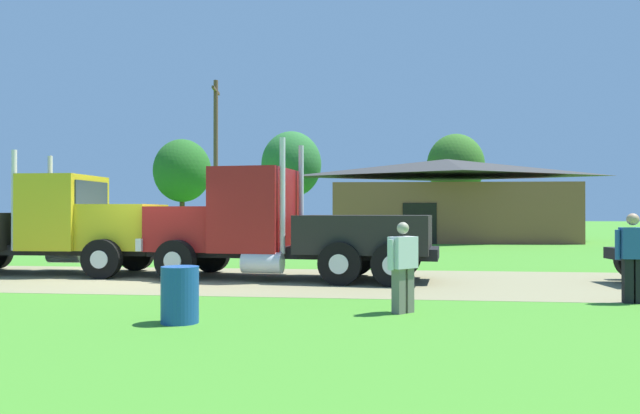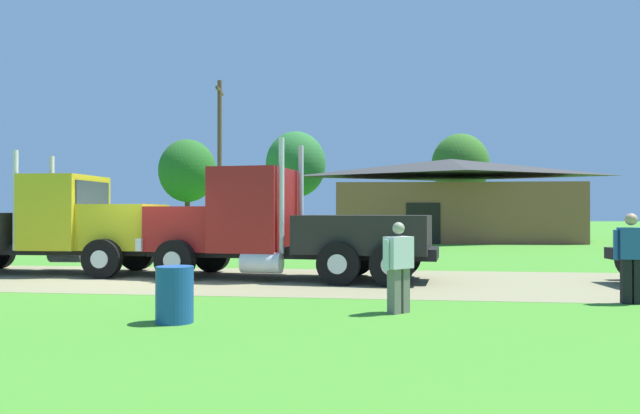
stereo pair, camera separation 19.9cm
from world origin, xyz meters
name	(u,v)px [view 1 (the left image)]	position (x,y,z in m)	size (l,w,h in m)	color
ground_plane	(152,279)	(0.00, 0.00, 0.00)	(200.00, 200.00, 0.00)	#438A28
dirt_track	(152,279)	(0.00, 0.00, 0.00)	(120.00, 6.05, 0.01)	#87805A
truck_foreground_white	(282,229)	(3.31, 0.46, 1.29)	(7.71, 3.26, 3.55)	black
truck_near_left	(32,229)	(-3.87, 0.88, 1.25)	(7.86, 2.78, 3.38)	black
visitor_standing_near	(403,263)	(6.35, -4.62, 0.85)	(0.53, 0.54, 1.56)	silver
visitor_walking_mid	(633,254)	(10.70, -2.99, 0.93)	(0.64, 0.27, 1.70)	#264C8C
steel_barrel	(180,295)	(2.89, -5.99, 0.44)	(0.59, 0.59, 0.88)	#19478C
shed_building	(447,201)	(9.36, 21.80, 2.34)	(14.44, 8.76, 4.86)	brown
utility_pole_near	(216,156)	(-4.04, 19.27, 4.94)	(0.44, 2.20, 9.36)	brown
tree_left	(182,171)	(-12.10, 36.32, 5.29)	(4.99, 4.99, 8.05)	#513823
tree_mid	(291,165)	(-1.11, 28.31, 5.12)	(4.32, 4.32, 7.52)	#513823
tree_right	(456,166)	(10.64, 29.56, 5.04)	(4.09, 4.09, 7.32)	#513823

